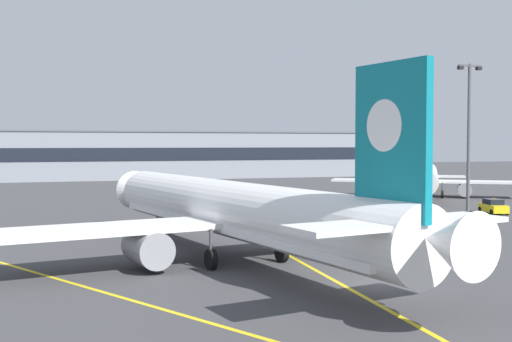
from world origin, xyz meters
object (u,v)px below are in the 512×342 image
object	(u,v)px
airliner_foreground	(234,211)
safety_cone_by_nose_gear	(198,226)
airliner_background	(426,177)
apron_lamp_post	(469,147)
service_car_second	(493,207)

from	to	relation	value
airliner_foreground	safety_cone_by_nose_gear	world-z (taller)	airliner_foreground
airliner_background	apron_lamp_post	xyz separation A→B (m)	(-19.52, -36.30, 4.68)
apron_lamp_post	safety_cone_by_nose_gear	bearing A→B (deg)	149.36
airliner_foreground	service_car_second	xyz separation A→B (m)	(36.02, 19.05, -2.60)
airliner_foreground	safety_cone_by_nose_gear	bearing A→B (deg)	85.56
apron_lamp_post	airliner_foreground	bearing A→B (deg)	-168.55
airliner_background	safety_cone_by_nose_gear	size ratio (longest dim) A/B	57.41
airliner_foreground	airliner_background	xyz separation A→B (m)	(41.30, 40.71, -0.44)
safety_cone_by_nose_gear	airliner_foreground	bearing A→B (deg)	-94.44
safety_cone_by_nose_gear	service_car_second	bearing A→B (deg)	4.12
service_car_second	safety_cone_by_nose_gear	distance (m)	34.83
airliner_foreground	safety_cone_by_nose_gear	distance (m)	16.89
airliner_foreground	airliner_background	world-z (taller)	airliner_foreground
airliner_foreground	apron_lamp_post	bearing A→B (deg)	11.45
safety_cone_by_nose_gear	airliner_background	bearing A→B (deg)	31.12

